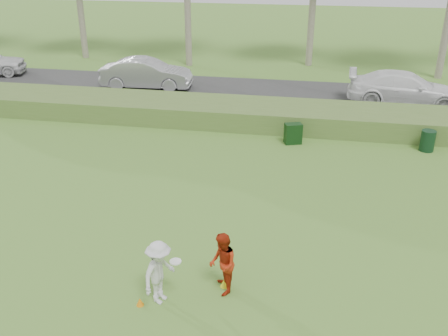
% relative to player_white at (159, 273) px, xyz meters
% --- Properties ---
extents(ground, '(120.00, 120.00, 0.00)m').
position_rel_player_white_xyz_m(ground, '(0.59, 0.88, -0.80)').
color(ground, '#427426').
rests_on(ground, ground).
extents(reed_strip, '(80.00, 3.00, 0.90)m').
position_rel_player_white_xyz_m(reed_strip, '(0.59, 12.88, -0.35)').
color(reed_strip, '#476A2A').
rests_on(reed_strip, ground).
extents(park_road, '(80.00, 6.00, 0.06)m').
position_rel_player_white_xyz_m(park_road, '(0.59, 17.88, -0.77)').
color(park_road, '#2D2D2D').
rests_on(park_road, ground).
extents(player_white, '(0.98, 1.17, 1.60)m').
position_rel_player_white_xyz_m(player_white, '(0.00, 0.00, 0.00)').
color(player_white, silver).
rests_on(player_white, ground).
extents(player_red, '(0.82, 0.92, 1.58)m').
position_rel_player_white_xyz_m(player_red, '(1.36, 0.61, -0.01)').
color(player_red, '#A1250D').
rests_on(player_red, ground).
extents(cone_orange, '(0.18, 0.18, 0.20)m').
position_rel_player_white_xyz_m(cone_orange, '(-0.43, -0.25, -0.70)').
color(cone_orange, orange).
rests_on(cone_orange, ground).
extents(cone_yellow, '(0.21, 0.21, 0.23)m').
position_rel_player_white_xyz_m(cone_yellow, '(1.37, 0.79, -0.69)').
color(cone_yellow, yellow).
rests_on(cone_yellow, ground).
extents(utility_cabinet, '(0.79, 0.64, 0.86)m').
position_rel_player_white_xyz_m(utility_cabinet, '(2.42, 10.69, -0.37)').
color(utility_cabinet, black).
rests_on(utility_cabinet, ground).
extents(trash_bin, '(0.60, 0.60, 0.85)m').
position_rel_player_white_xyz_m(trash_bin, '(7.78, 10.87, -0.38)').
color(trash_bin, black).
rests_on(trash_bin, ground).
extents(car_mid, '(5.23, 2.21, 1.68)m').
position_rel_player_white_xyz_m(car_mid, '(-6.27, 17.58, 0.10)').
color(car_mid, '#BBBABF').
rests_on(car_mid, park_road).
extents(car_right, '(5.81, 2.63, 1.65)m').
position_rel_player_white_xyz_m(car_right, '(7.68, 17.06, 0.08)').
color(car_right, white).
rests_on(car_right, park_road).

